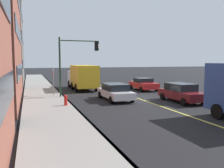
% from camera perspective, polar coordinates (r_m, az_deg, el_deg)
% --- Properties ---
extents(ground, '(200.00, 200.00, 0.00)m').
position_cam_1_polar(ground, '(22.51, 5.79, -3.31)').
color(ground, black).
extents(sidewalk_slab, '(80.00, 3.65, 0.15)m').
position_cam_1_polar(sidewalk_slab, '(20.47, -15.28, -4.15)').
color(sidewalk_slab, gray).
rests_on(sidewalk_slab, ground).
extents(curb_edge, '(80.00, 0.16, 0.15)m').
position_cam_1_polar(curb_edge, '(20.66, -10.44, -3.96)').
color(curb_edge, slate).
rests_on(curb_edge, ground).
extents(lane_stripe_center, '(80.00, 0.16, 0.01)m').
position_cam_1_polar(lane_stripe_center, '(22.51, 5.79, -3.29)').
color(lane_stripe_center, '#D8CC4C').
rests_on(lane_stripe_center, ground).
extents(car_maroon, '(4.66, 2.05, 1.55)m').
position_cam_1_polar(car_maroon, '(21.01, 16.15, -1.93)').
color(car_maroon, '#591116').
rests_on(car_maroon, ground).
extents(car_white, '(4.79, 2.09, 1.45)m').
position_cam_1_polar(car_white, '(21.10, 0.78, -1.79)').
color(car_white, silver).
rests_on(car_white, ground).
extents(car_red, '(4.20, 2.10, 1.44)m').
position_cam_1_polar(car_red, '(28.32, 7.46, -0.02)').
color(car_red, red).
rests_on(car_red, ground).
extents(truck_yellow, '(7.19, 2.57, 2.91)m').
position_cam_1_polar(truck_yellow, '(28.94, -6.99, 1.74)').
color(truck_yellow, silver).
rests_on(truck_yellow, ground).
extents(traffic_light_mast, '(0.28, 3.83, 5.60)m').
position_cam_1_polar(traffic_light_mast, '(22.82, -8.67, 6.45)').
color(traffic_light_mast, '#1E3823').
rests_on(traffic_light_mast, ground).
extents(street_sign_post, '(0.60, 0.08, 2.77)m').
position_cam_1_polar(street_sign_post, '(23.75, -13.74, 0.99)').
color(street_sign_post, slate).
rests_on(street_sign_post, ground).
extents(fire_hydrant, '(0.24, 0.24, 0.94)m').
position_cam_1_polar(fire_hydrant, '(18.16, -10.92, -4.02)').
color(fire_hydrant, red).
rests_on(fire_hydrant, ground).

